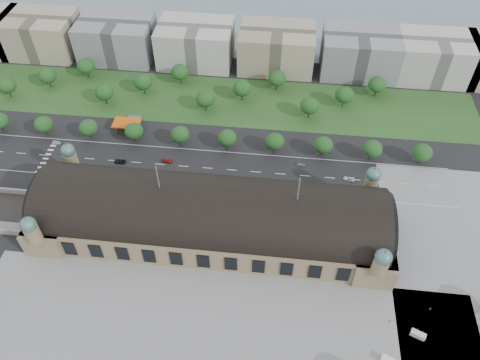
# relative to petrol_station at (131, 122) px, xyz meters

# --- Properties ---
(ground) EXTENTS (900.00, 900.00, 0.00)m
(ground) POSITION_rel_petrol_station_xyz_m (53.91, -65.28, -2.95)
(ground) COLOR black
(ground) RESTS_ON ground
(station) EXTENTS (150.00, 48.40, 44.30)m
(station) POSITION_rel_petrol_station_xyz_m (53.91, -65.28, 7.33)
(station) COLOR #877554
(station) RESTS_ON ground
(plaza_south) EXTENTS (190.00, 48.00, 0.12)m
(plaza_south) POSITION_rel_petrol_station_xyz_m (63.91, -109.28, -2.95)
(plaza_south) COLOR gray
(plaza_south) RESTS_ON ground
(plaza_east) EXTENTS (56.00, 100.00, 0.12)m
(plaza_east) POSITION_rel_petrol_station_xyz_m (156.91, -65.28, -2.95)
(plaza_east) COLOR gray
(plaza_east) RESTS_ON ground
(road_slab) EXTENTS (260.00, 26.00, 0.10)m
(road_slab) POSITION_rel_petrol_station_xyz_m (33.91, -27.28, -2.95)
(road_slab) COLOR black
(road_slab) RESTS_ON ground
(grass_belt) EXTENTS (300.00, 45.00, 0.10)m
(grass_belt) POSITION_rel_petrol_station_xyz_m (38.91, 27.72, -2.95)
(grass_belt) COLOR #264C1E
(grass_belt) RESTS_ON ground
(petrol_station) EXTENTS (14.00, 13.00, 5.05)m
(petrol_station) POSITION_rel_petrol_station_xyz_m (0.00, 0.00, 0.00)
(petrol_station) COLOR #E3580D
(petrol_station) RESTS_ON ground
(office_1) EXTENTS (45.00, 32.00, 24.00)m
(office_1) POSITION_rel_petrol_station_xyz_m (-76.09, 67.72, 9.05)
(office_1) COLOR tan
(office_1) RESTS_ON ground
(office_2) EXTENTS (45.00, 32.00, 24.00)m
(office_2) POSITION_rel_petrol_station_xyz_m (-26.09, 67.72, 9.05)
(office_2) COLOR gray
(office_2) RESTS_ON ground
(office_3) EXTENTS (45.00, 32.00, 24.00)m
(office_3) POSITION_rel_petrol_station_xyz_m (23.91, 67.72, 9.05)
(office_3) COLOR beige
(office_3) RESTS_ON ground
(office_4) EXTENTS (45.00, 32.00, 24.00)m
(office_4) POSITION_rel_petrol_station_xyz_m (73.91, 67.72, 9.05)
(office_4) COLOR tan
(office_4) RESTS_ON ground
(office_5) EXTENTS (45.00, 32.00, 24.00)m
(office_5) POSITION_rel_petrol_station_xyz_m (123.91, 67.72, 9.05)
(office_5) COLOR gray
(office_5) RESTS_ON ground
(office_6) EXTENTS (45.00, 32.00, 24.00)m
(office_6) POSITION_rel_petrol_station_xyz_m (168.91, 67.72, 9.05)
(office_6) COLOR beige
(office_6) RESTS_ON ground
(tree_row_1) EXTENTS (9.60, 9.60, 11.52)m
(tree_row_1) POSITION_rel_petrol_station_xyz_m (-42.09, -12.28, 4.48)
(tree_row_1) COLOR #2D2116
(tree_row_1) RESTS_ON ground
(tree_row_2) EXTENTS (9.60, 9.60, 11.52)m
(tree_row_2) POSITION_rel_petrol_station_xyz_m (-18.09, -12.28, 4.48)
(tree_row_2) COLOR #2D2116
(tree_row_2) RESTS_ON ground
(tree_row_3) EXTENTS (9.60, 9.60, 11.52)m
(tree_row_3) POSITION_rel_petrol_station_xyz_m (5.91, -12.28, 4.48)
(tree_row_3) COLOR #2D2116
(tree_row_3) RESTS_ON ground
(tree_row_4) EXTENTS (9.60, 9.60, 11.52)m
(tree_row_4) POSITION_rel_petrol_station_xyz_m (29.91, -12.28, 4.48)
(tree_row_4) COLOR #2D2116
(tree_row_4) RESTS_ON ground
(tree_row_5) EXTENTS (9.60, 9.60, 11.52)m
(tree_row_5) POSITION_rel_petrol_station_xyz_m (53.91, -12.28, 4.48)
(tree_row_5) COLOR #2D2116
(tree_row_5) RESTS_ON ground
(tree_row_6) EXTENTS (9.60, 9.60, 11.52)m
(tree_row_6) POSITION_rel_petrol_station_xyz_m (77.91, -12.28, 4.48)
(tree_row_6) COLOR #2D2116
(tree_row_6) RESTS_ON ground
(tree_row_7) EXTENTS (9.60, 9.60, 11.52)m
(tree_row_7) POSITION_rel_petrol_station_xyz_m (101.91, -12.28, 4.48)
(tree_row_7) COLOR #2D2116
(tree_row_7) RESTS_ON ground
(tree_row_8) EXTENTS (9.60, 9.60, 11.52)m
(tree_row_8) POSITION_rel_petrol_station_xyz_m (125.91, -12.28, 4.48)
(tree_row_8) COLOR #2D2116
(tree_row_8) RESTS_ON ground
(tree_row_9) EXTENTS (9.60, 9.60, 11.52)m
(tree_row_9) POSITION_rel_petrol_station_xyz_m (149.91, -12.28, 4.48)
(tree_row_9) COLOR #2D2116
(tree_row_9) RESTS_ON ground
(tree_belt_0) EXTENTS (10.40, 10.40, 12.48)m
(tree_belt_0) POSITION_rel_petrol_station_xyz_m (-76.09, 17.72, 5.10)
(tree_belt_0) COLOR #2D2116
(tree_belt_0) RESTS_ON ground
(tree_belt_1) EXTENTS (10.40, 10.40, 12.48)m
(tree_belt_1) POSITION_rel_petrol_station_xyz_m (-57.09, 29.72, 5.10)
(tree_belt_1) COLOR #2D2116
(tree_belt_1) RESTS_ON ground
(tree_belt_2) EXTENTS (10.40, 10.40, 12.48)m
(tree_belt_2) POSITION_rel_petrol_station_xyz_m (-38.09, 41.72, 5.10)
(tree_belt_2) COLOR #2D2116
(tree_belt_2) RESTS_ON ground
(tree_belt_3) EXTENTS (10.40, 10.40, 12.48)m
(tree_belt_3) POSITION_rel_petrol_station_xyz_m (-19.09, 17.72, 5.10)
(tree_belt_3) COLOR #2D2116
(tree_belt_3) RESTS_ON ground
(tree_belt_4) EXTENTS (10.40, 10.40, 12.48)m
(tree_belt_4) POSITION_rel_petrol_station_xyz_m (-0.09, 29.72, 5.10)
(tree_belt_4) COLOR #2D2116
(tree_belt_4) RESTS_ON ground
(tree_belt_5) EXTENTS (10.40, 10.40, 12.48)m
(tree_belt_5) POSITION_rel_petrol_station_xyz_m (18.91, 41.72, 5.10)
(tree_belt_5) COLOR #2D2116
(tree_belt_5) RESTS_ON ground
(tree_belt_6) EXTENTS (10.40, 10.40, 12.48)m
(tree_belt_6) POSITION_rel_petrol_station_xyz_m (37.91, 17.72, 5.10)
(tree_belt_6) COLOR #2D2116
(tree_belt_6) RESTS_ON ground
(tree_belt_7) EXTENTS (10.40, 10.40, 12.48)m
(tree_belt_7) POSITION_rel_petrol_station_xyz_m (56.91, 29.72, 5.10)
(tree_belt_7) COLOR #2D2116
(tree_belt_7) RESTS_ON ground
(tree_belt_8) EXTENTS (10.40, 10.40, 12.48)m
(tree_belt_8) POSITION_rel_petrol_station_xyz_m (75.91, 41.72, 5.10)
(tree_belt_8) COLOR #2D2116
(tree_belt_8) RESTS_ON ground
(tree_belt_9) EXTENTS (10.40, 10.40, 12.48)m
(tree_belt_9) POSITION_rel_petrol_station_xyz_m (94.91, 17.72, 5.10)
(tree_belt_9) COLOR #2D2116
(tree_belt_9) RESTS_ON ground
(tree_belt_10) EXTENTS (10.40, 10.40, 12.48)m
(tree_belt_10) POSITION_rel_petrol_station_xyz_m (113.91, 29.72, 5.10)
(tree_belt_10) COLOR #2D2116
(tree_belt_10) RESTS_ON ground
(tree_belt_11) EXTENTS (10.40, 10.40, 12.48)m
(tree_belt_11) POSITION_rel_petrol_station_xyz_m (132.91, 41.72, 5.10)
(tree_belt_11) COLOR #2D2116
(tree_belt_11) RESTS_ON ground
(traffic_car_1) EXTENTS (4.49, 1.88, 1.44)m
(traffic_car_1) POSITION_rel_petrol_station_xyz_m (-34.93, -18.45, -2.23)
(traffic_car_1) COLOR gray
(traffic_car_1) RESTS_ON ground
(traffic_car_2) EXTENTS (5.75, 2.66, 1.60)m
(traffic_car_2) POSITION_rel_petrol_station_xyz_m (2.01, -28.17, -2.15)
(traffic_car_2) COLOR black
(traffic_car_2) RESTS_ON ground
(traffic_car_3) EXTENTS (5.58, 2.57, 1.58)m
(traffic_car_3) POSITION_rel_petrol_station_xyz_m (25.22, -25.16, -2.16)
(traffic_car_3) COLOR maroon
(traffic_car_3) RESTS_ON ground
(traffic_car_5) EXTENTS (3.99, 1.47, 1.31)m
(traffic_car_5) POSITION_rel_petrol_station_xyz_m (91.70, -20.58, -2.30)
(traffic_car_5) COLOR #58595F
(traffic_car_5) RESTS_ON ground
(traffic_car_6) EXTENTS (5.76, 3.25, 1.52)m
(traffic_car_6) POSITION_rel_petrol_station_xyz_m (114.81, -27.72, -2.19)
(traffic_car_6) COLOR silver
(traffic_car_6) RESTS_ON ground
(parked_car_0) EXTENTS (4.18, 2.81, 1.30)m
(parked_car_0) POSITION_rel_petrol_station_xyz_m (-13.12, -43.04, -2.30)
(parked_car_0) COLOR black
(parked_car_0) RESTS_ON ground
(parked_car_1) EXTENTS (5.28, 3.84, 1.33)m
(parked_car_1) POSITION_rel_petrol_station_xyz_m (-21.07, -44.28, -2.28)
(parked_car_1) COLOR maroon
(parked_car_1) RESTS_ON ground
(parked_car_2) EXTENTS (5.96, 4.42, 1.60)m
(parked_car_2) POSITION_rel_petrol_station_xyz_m (-9.91, -44.28, -2.15)
(parked_car_2) COLOR #181C43
(parked_car_2) RESTS_ON ground
(parked_car_3) EXTENTS (4.08, 3.43, 1.32)m
(parked_car_3) POSITION_rel_petrol_station_xyz_m (21.72, -40.28, -2.29)
(parked_car_3) COLOR slate
(parked_car_3) RESTS_ON ground
(parked_car_4) EXTENTS (4.81, 3.44, 1.51)m
(parked_car_4) POSITION_rel_petrol_station_xyz_m (10.11, -44.28, -2.20)
(parked_car_4) COLOR silver
(parked_car_4) RESTS_ON ground
(parked_car_5) EXTENTS (5.97, 4.94, 1.51)m
(parked_car_5) POSITION_rel_petrol_station_xyz_m (33.15, -40.28, -2.19)
(parked_car_5) COLOR gray
(parked_car_5) RESTS_ON ground
(parked_car_6) EXTENTS (5.84, 4.59, 1.58)m
(parked_car_6) POSITION_rel_petrol_station_xyz_m (12.50, -44.28, -2.16)
(parked_car_6) COLOR black
(parked_car_6) RESTS_ON ground
(bus_west) EXTENTS (12.53, 3.73, 3.44)m
(bus_west) POSITION_rel_petrol_station_xyz_m (60.60, -38.28, -1.23)
(bus_west) COLOR #B31C21
(bus_west) RESTS_ON ground
(bus_mid) EXTENTS (13.42, 3.25, 3.73)m
(bus_mid) POSITION_rel_petrol_station_xyz_m (61.16, -37.20, -1.08)
(bus_mid) COLOR white
(bus_mid) RESTS_ON ground
(bus_east) EXTENTS (11.62, 3.39, 3.20)m
(bus_east) POSITION_rel_petrol_station_xyz_m (68.54, -38.28, -1.35)
(bus_east) COLOR #B9B3AB
(bus_east) RESTS_ON ground
(van_east) EXTENTS (5.78, 4.04, 2.32)m
(van_east) POSITION_rel_petrol_station_xyz_m (135.67, -104.49, -1.84)
(van_east) COLOR silver
(van_east) RESTS_ON ground
(pedestrian_0) EXTENTS (0.84, 0.59, 1.56)m
(pedestrian_0) POSITION_rel_petrol_station_xyz_m (126.47, -100.22, -2.17)
(pedestrian_0) COLOR gray
(pedestrian_0) RESTS_ON ground
(pedestrian_1) EXTENTS (0.58, 0.76, 1.87)m
(pedestrian_1) POSITION_rel_petrol_station_xyz_m (136.22, -102.33, -2.02)
(pedestrian_1) COLOR gray
(pedestrian_1) RESTS_ON ground
(pedestrian_2) EXTENTS (0.86, 1.01, 1.80)m
(pedestrian_2) POSITION_rel_petrol_station_xyz_m (142.27, -93.30, -2.05)
(pedestrian_2) COLOR gray
(pedestrian_2) RESTS_ON ground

